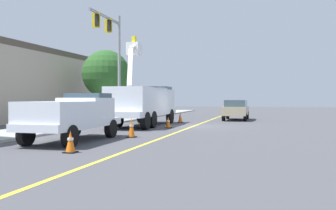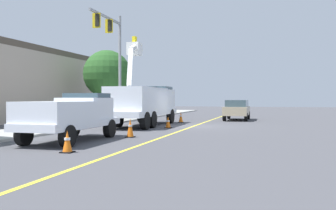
{
  "view_description": "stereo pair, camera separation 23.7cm",
  "coord_description": "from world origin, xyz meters",
  "px_view_note": "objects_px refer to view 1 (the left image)",
  "views": [
    {
      "loc": [
        -23.7,
        -4.72,
        1.81
      ],
      "look_at": [
        -0.8,
        1.51,
        1.4
      ],
      "focal_mm": 39.45,
      "sensor_mm": 36.0,
      "label": 1
    },
    {
      "loc": [
        -23.64,
        -4.95,
        1.81
      ],
      "look_at": [
        -0.8,
        1.51,
        1.4
      ],
      "focal_mm": 39.45,
      "sensor_mm": 36.0,
      "label": 2
    }
  ],
  "objects_px": {
    "traffic_cone_mid_rear": "(168,122)",
    "utility_bucket_truck": "(143,102)",
    "traffic_signal_mast": "(112,47)",
    "traffic_cone_mid_front": "(132,128)",
    "passing_minivan": "(236,109)",
    "service_pickup_truck": "(72,115)",
    "traffic_cone_leading": "(70,142)",
    "traffic_cone_trailing": "(180,117)"
  },
  "relations": [
    {
      "from": "utility_bucket_truck",
      "to": "traffic_cone_trailing",
      "type": "distance_m",
      "value": 4.34
    },
    {
      "from": "service_pickup_truck",
      "to": "traffic_cone_trailing",
      "type": "xyz_separation_m",
      "value": [
        13.22,
        -1.59,
        -0.73
      ]
    },
    {
      "from": "traffic_cone_mid_rear",
      "to": "traffic_signal_mast",
      "type": "distance_m",
      "value": 8.43
    },
    {
      "from": "traffic_cone_leading",
      "to": "traffic_cone_mid_front",
      "type": "xyz_separation_m",
      "value": [
        5.12,
        -0.23,
        0.07
      ]
    },
    {
      "from": "traffic_cone_leading",
      "to": "traffic_cone_mid_rear",
      "type": "xyz_separation_m",
      "value": [
        10.85,
        -0.44,
        -0.02
      ]
    },
    {
      "from": "utility_bucket_truck",
      "to": "traffic_signal_mast",
      "type": "height_order",
      "value": "traffic_signal_mast"
    },
    {
      "from": "traffic_cone_leading",
      "to": "service_pickup_truck",
      "type": "bearing_deg",
      "value": 28.92
    },
    {
      "from": "traffic_cone_mid_rear",
      "to": "traffic_signal_mast",
      "type": "relative_size",
      "value": 0.08
    },
    {
      "from": "traffic_cone_mid_front",
      "to": "traffic_signal_mast",
      "type": "height_order",
      "value": "traffic_signal_mast"
    },
    {
      "from": "traffic_cone_trailing",
      "to": "traffic_signal_mast",
      "type": "bearing_deg",
      "value": 108.31
    },
    {
      "from": "traffic_cone_mid_rear",
      "to": "traffic_cone_trailing",
      "type": "bearing_deg",
      "value": 5.32
    },
    {
      "from": "service_pickup_truck",
      "to": "traffic_signal_mast",
      "type": "distance_m",
      "value": 12.9
    },
    {
      "from": "traffic_cone_leading",
      "to": "utility_bucket_truck",
      "type": "bearing_deg",
      "value": 7.81
    },
    {
      "from": "traffic_cone_mid_front",
      "to": "traffic_cone_mid_rear",
      "type": "relative_size",
      "value": 1.27
    },
    {
      "from": "service_pickup_truck",
      "to": "traffic_cone_mid_rear",
      "type": "distance_m",
      "value": 8.19
    },
    {
      "from": "service_pickup_truck",
      "to": "traffic_cone_trailing",
      "type": "height_order",
      "value": "service_pickup_truck"
    },
    {
      "from": "traffic_cone_leading",
      "to": "traffic_signal_mast",
      "type": "relative_size",
      "value": 0.09
    },
    {
      "from": "service_pickup_truck",
      "to": "traffic_signal_mast",
      "type": "height_order",
      "value": "traffic_signal_mast"
    },
    {
      "from": "passing_minivan",
      "to": "traffic_cone_leading",
      "type": "bearing_deg",
      "value": 169.65
    },
    {
      "from": "traffic_signal_mast",
      "to": "utility_bucket_truck",
      "type": "bearing_deg",
      "value": -124.63
    },
    {
      "from": "traffic_cone_trailing",
      "to": "service_pickup_truck",
      "type": "bearing_deg",
      "value": 173.16
    },
    {
      "from": "traffic_cone_mid_rear",
      "to": "traffic_signal_mast",
      "type": "xyz_separation_m",
      "value": [
        3.74,
        5.36,
        5.33
      ]
    },
    {
      "from": "utility_bucket_truck",
      "to": "traffic_signal_mast",
      "type": "xyz_separation_m",
      "value": [
        2.22,
        3.22,
        4.07
      ]
    },
    {
      "from": "utility_bucket_truck",
      "to": "passing_minivan",
      "type": "bearing_deg",
      "value": -33.64
    },
    {
      "from": "utility_bucket_truck",
      "to": "traffic_cone_leading",
      "type": "xyz_separation_m",
      "value": [
        -12.36,
        -1.69,
        -1.23
      ]
    },
    {
      "from": "traffic_cone_mid_rear",
      "to": "utility_bucket_truck",
      "type": "bearing_deg",
      "value": 54.7
    },
    {
      "from": "passing_minivan",
      "to": "traffic_cone_mid_front",
      "type": "height_order",
      "value": "passing_minivan"
    },
    {
      "from": "traffic_cone_leading",
      "to": "traffic_cone_mid_rear",
      "type": "distance_m",
      "value": 10.86
    },
    {
      "from": "utility_bucket_truck",
      "to": "traffic_cone_trailing",
      "type": "height_order",
      "value": "utility_bucket_truck"
    },
    {
      "from": "traffic_cone_leading",
      "to": "traffic_cone_mid_front",
      "type": "relative_size",
      "value": 0.84
    },
    {
      "from": "traffic_cone_trailing",
      "to": "traffic_cone_mid_front",
      "type": "bearing_deg",
      "value": -178.54
    },
    {
      "from": "service_pickup_truck",
      "to": "passing_minivan",
      "type": "xyz_separation_m",
      "value": [
        17.58,
        -5.39,
        -0.15
      ]
    },
    {
      "from": "traffic_cone_trailing",
      "to": "traffic_cone_mid_rear",
      "type": "bearing_deg",
      "value": -174.68
    },
    {
      "from": "utility_bucket_truck",
      "to": "service_pickup_truck",
      "type": "distance_m",
      "value": 9.4
    },
    {
      "from": "traffic_cone_trailing",
      "to": "traffic_signal_mast",
      "type": "relative_size",
      "value": 0.1
    },
    {
      "from": "utility_bucket_truck",
      "to": "passing_minivan",
      "type": "relative_size",
      "value": 1.71
    },
    {
      "from": "traffic_cone_mid_rear",
      "to": "traffic_cone_mid_front",
      "type": "bearing_deg",
      "value": 177.84
    },
    {
      "from": "traffic_signal_mast",
      "to": "traffic_cone_mid_front",
      "type": "bearing_deg",
      "value": -151.5
    },
    {
      "from": "passing_minivan",
      "to": "traffic_cone_leading",
      "type": "xyz_separation_m",
      "value": [
        -20.55,
        3.75,
        -0.61
      ]
    },
    {
      "from": "utility_bucket_truck",
      "to": "traffic_cone_mid_front",
      "type": "bearing_deg",
      "value": -165.14
    },
    {
      "from": "traffic_cone_mid_front",
      "to": "passing_minivan",
      "type": "bearing_deg",
      "value": -12.87
    },
    {
      "from": "service_pickup_truck",
      "to": "traffic_cone_mid_rear",
      "type": "height_order",
      "value": "service_pickup_truck"
    }
  ]
}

